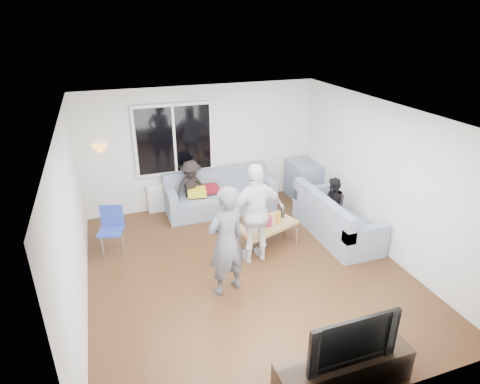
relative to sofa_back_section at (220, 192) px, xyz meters
name	(u,v)px	position (x,y,z in m)	size (l,w,h in m)	color
floor	(246,271)	(-0.24, -2.27, -0.45)	(5.00, 5.50, 0.04)	#56351C
ceiling	(247,114)	(-0.24, -2.27, 2.20)	(5.00, 5.50, 0.04)	white
wall_back	(202,147)	(-0.24, 0.50, 0.88)	(5.00, 0.04, 2.60)	silver
wall_front	(348,317)	(-0.24, -5.04, 0.88)	(5.00, 0.04, 2.60)	silver
wall_left	(71,225)	(-2.76, -2.27, 0.88)	(0.04, 5.50, 2.60)	silver
wall_right	(384,179)	(2.28, -2.27, 0.88)	(0.04, 5.50, 2.60)	silver
window_frame	(174,139)	(-0.84, 0.42, 1.12)	(1.62, 0.06, 1.47)	white
window_glass	(174,140)	(-0.84, 0.38, 1.12)	(1.50, 0.02, 1.35)	black
window_mullion	(174,140)	(-0.84, 0.37, 1.12)	(0.05, 0.03, 1.35)	white
radiator	(178,195)	(-0.84, 0.38, -0.11)	(1.30, 0.12, 0.62)	silver
potted_plant	(190,173)	(-0.57, 0.35, 0.37)	(0.19, 0.15, 0.35)	#366729
vase	(173,180)	(-0.93, 0.35, 0.28)	(0.16, 0.16, 0.17)	white
sofa_back_section	(220,192)	(0.00, 0.00, 0.00)	(2.30, 0.85, 0.85)	slate
sofa_right_section	(337,215)	(1.78, -1.73, 0.00)	(0.85, 2.00, 0.85)	slate
sofa_corner	(309,180)	(2.11, 0.00, 0.00)	(0.85, 0.85, 0.85)	slate
cushion_yellow	(197,192)	(-0.52, -0.02, 0.09)	(0.38, 0.32, 0.14)	yellow
cushion_red	(210,189)	(-0.22, 0.06, 0.09)	(0.36, 0.30, 0.13)	maroon
coffee_table	(266,234)	(0.40, -1.59, -0.22)	(1.10, 0.60, 0.40)	#A98652
pitcher	(267,221)	(0.39, -1.64, 0.06)	(0.17, 0.17, 0.17)	maroon
side_chair	(111,232)	(-2.29, -1.01, 0.01)	(0.40, 0.40, 0.86)	#253BA3
floor_lamp	(105,181)	(-2.29, 0.53, 0.36)	(0.32, 0.32, 1.56)	#FFA130
player_left	(226,241)	(-0.70, -2.67, 0.44)	(0.63, 0.42, 1.74)	#48494D
player_right	(256,214)	(0.03, -2.00, 0.45)	(1.02, 0.43, 1.75)	silver
spectator_right	(333,205)	(1.78, -1.56, 0.12)	(0.53, 0.41, 1.09)	black
spectator_back	(192,188)	(-0.61, 0.03, 0.17)	(0.77, 0.44, 1.19)	black
tv_console	(343,372)	(0.01, -4.77, -0.20)	(1.60, 0.40, 0.44)	#322219
television	(348,336)	(0.01, -4.77, 0.32)	(1.07, 0.14, 0.61)	black
bottle_e	(283,212)	(0.78, -1.45, 0.09)	(0.07, 0.07, 0.22)	black
bottle_a	(247,219)	(0.08, -1.45, 0.07)	(0.07, 0.07, 0.19)	orange
bottle_c	(265,215)	(0.43, -1.42, 0.07)	(0.07, 0.07, 0.19)	black
bottle_d	(279,218)	(0.62, -1.64, 0.08)	(0.07, 0.07, 0.22)	#C68711
bottle_b	(263,221)	(0.28, -1.69, 0.10)	(0.08, 0.08, 0.26)	#43951B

